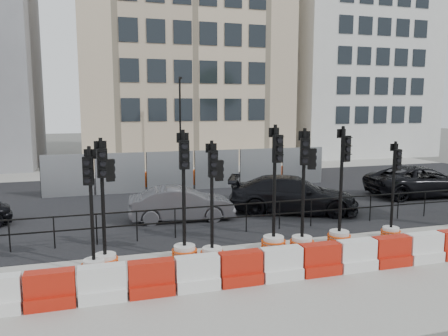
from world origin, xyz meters
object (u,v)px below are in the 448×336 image
object	(u,v)px
traffic_signal_h	(392,219)
car_c	(293,195)
traffic_signal_a	(93,249)
traffic_signal_d	(213,234)

from	to	relation	value
traffic_signal_h	car_c	distance (m)	4.33
traffic_signal_a	car_c	size ratio (longest dim) A/B	0.60
car_c	traffic_signal_a	bearing A→B (deg)	143.79
traffic_signal_a	traffic_signal_h	xyz separation A→B (m)	(9.09, 0.40, -0.03)
traffic_signal_a	car_c	bearing A→B (deg)	48.57
traffic_signal_a	car_c	xyz separation A→B (m)	(7.60, 4.47, 0.06)
traffic_signal_h	car_c	size ratio (longest dim) A/B	0.57
traffic_signal_a	traffic_signal_d	size ratio (longest dim) A/B	0.98
traffic_signal_d	car_c	bearing A→B (deg)	44.42
traffic_signal_d	traffic_signal_h	size ratio (longest dim) A/B	1.06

